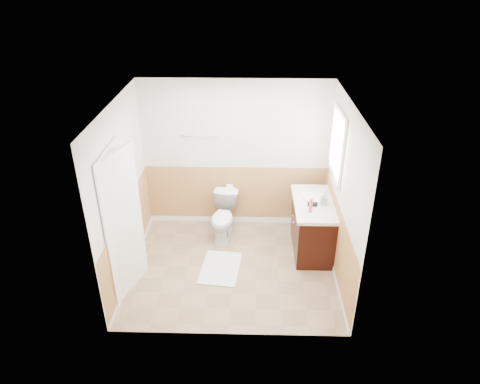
{
  "coord_description": "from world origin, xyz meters",
  "views": [
    {
      "loc": [
        0.24,
        -5.18,
        4.11
      ],
      "look_at": [
        0.1,
        0.25,
        1.15
      ],
      "focal_mm": 32.67,
      "sensor_mm": 36.0,
      "label": 1
    }
  ],
  "objects_px": {
    "vanity_cabinet": "(312,227)",
    "lotion_bottle": "(311,206)",
    "toilet": "(224,217)",
    "bath_mat": "(221,268)",
    "soap_dispenser": "(324,198)"
  },
  "relations": [
    {
      "from": "toilet",
      "to": "vanity_cabinet",
      "type": "height_order",
      "value": "vanity_cabinet"
    },
    {
      "from": "soap_dispenser",
      "to": "bath_mat",
      "type": "bearing_deg",
      "value": -162.25
    },
    {
      "from": "soap_dispenser",
      "to": "toilet",
      "type": "bearing_deg",
      "value": 165.79
    },
    {
      "from": "vanity_cabinet",
      "to": "lotion_bottle",
      "type": "height_order",
      "value": "lotion_bottle"
    },
    {
      "from": "lotion_bottle",
      "to": "vanity_cabinet",
      "type": "bearing_deg",
      "value": 70.82
    },
    {
      "from": "vanity_cabinet",
      "to": "soap_dispenser",
      "type": "bearing_deg",
      "value": -24.01
    },
    {
      "from": "bath_mat",
      "to": "lotion_bottle",
      "type": "xyz_separation_m",
      "value": [
        1.3,
        0.25,
        0.95
      ]
    },
    {
      "from": "toilet",
      "to": "vanity_cabinet",
      "type": "xyz_separation_m",
      "value": [
        1.4,
        -0.33,
        0.04
      ]
    },
    {
      "from": "toilet",
      "to": "lotion_bottle",
      "type": "height_order",
      "value": "lotion_bottle"
    },
    {
      "from": "bath_mat",
      "to": "soap_dispenser",
      "type": "relative_size",
      "value": 4.1
    },
    {
      "from": "vanity_cabinet",
      "to": "lotion_bottle",
      "type": "relative_size",
      "value": 5.0
    },
    {
      "from": "toilet",
      "to": "bath_mat",
      "type": "relative_size",
      "value": 0.91
    },
    {
      "from": "toilet",
      "to": "bath_mat",
      "type": "height_order",
      "value": "toilet"
    },
    {
      "from": "bath_mat",
      "to": "soap_dispenser",
      "type": "distance_m",
      "value": 1.85
    },
    {
      "from": "toilet",
      "to": "bath_mat",
      "type": "distance_m",
      "value": 0.94
    }
  ]
}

